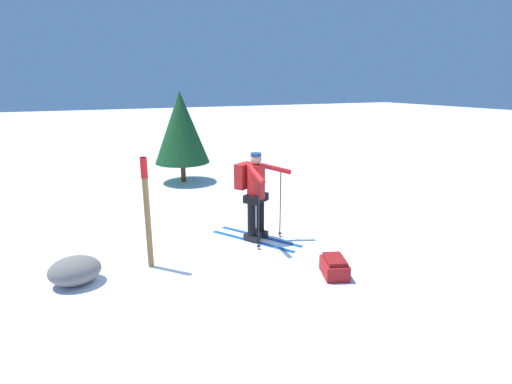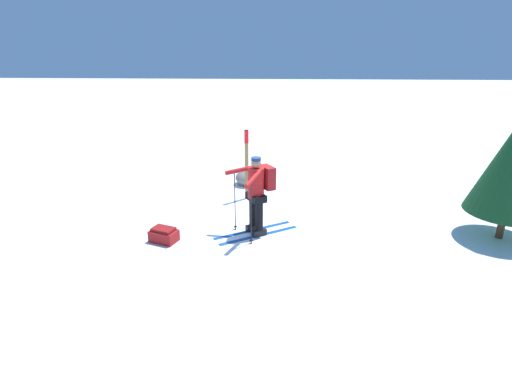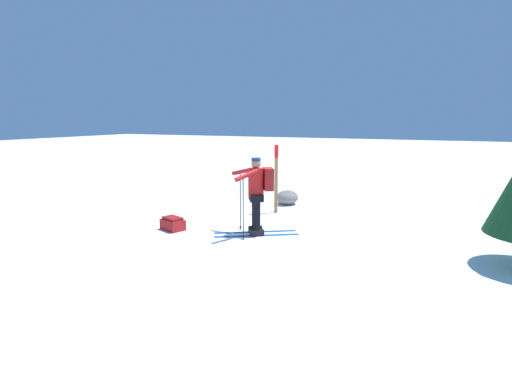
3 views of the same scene
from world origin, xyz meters
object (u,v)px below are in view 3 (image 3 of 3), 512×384
(skier, at_px, (258,190))
(dropped_backpack, at_px, (173,224))
(trail_marker, at_px, (276,174))
(rock_boulder, at_px, (287,197))

(skier, relative_size, dropped_backpack, 2.82)
(trail_marker, xyz_separation_m, rock_boulder, (-1.09, -0.09, -0.82))
(dropped_backpack, height_order, rock_boulder, rock_boulder)
(dropped_backpack, xyz_separation_m, rock_boulder, (-3.54, 1.38, 0.06))
(skier, distance_m, rock_boulder, 3.18)
(dropped_backpack, bearing_deg, rock_boulder, 158.69)
(dropped_backpack, height_order, trail_marker, trail_marker)
(trail_marker, height_order, rock_boulder, trail_marker)
(dropped_backpack, xyz_separation_m, trail_marker, (-2.45, 1.47, 0.88))
(skier, height_order, dropped_backpack, skier)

